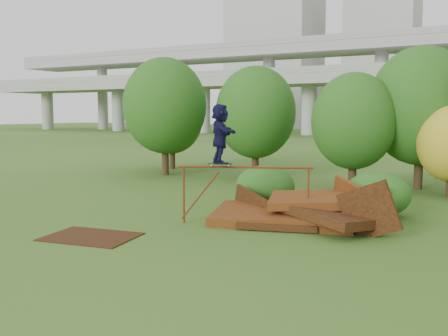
% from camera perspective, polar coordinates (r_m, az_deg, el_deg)
% --- Properties ---
extents(ground, '(240.00, 240.00, 0.00)m').
position_cam_1_polar(ground, '(12.82, -1.12, -8.18)').
color(ground, '#2D5116').
rests_on(ground, ground).
extents(scrap_pile, '(5.77, 3.43, 1.81)m').
position_cam_1_polar(scrap_pile, '(14.67, 8.41, -5.11)').
color(scrap_pile, '#411D0B').
rests_on(scrap_pile, ground).
extents(grind_rail, '(3.62, 1.56, 1.69)m').
position_cam_1_polar(grind_rail, '(14.35, 2.44, -1.32)').
color(grind_rail, '#64260F').
rests_on(grind_rail, ground).
extents(skateboard, '(0.71, 0.44, 0.07)m').
position_cam_1_polar(skateboard, '(14.36, -0.44, 0.47)').
color(skateboard, black).
rests_on(skateboard, grind_rail).
extents(skater, '(1.46, 1.50, 1.71)m').
position_cam_1_polar(skater, '(14.30, -0.44, 3.94)').
color(skater, '#101035').
rests_on(skater, skateboard).
extents(flat_plate, '(2.51, 1.96, 0.03)m').
position_cam_1_polar(flat_plate, '(13.49, -14.97, -7.60)').
color(flat_plate, '#341B0B').
rests_on(flat_plate, ground).
extents(tree_0, '(4.29, 4.29, 6.06)m').
position_cam_1_polar(tree_0, '(26.03, -6.80, 7.07)').
color(tree_0, black).
rests_on(tree_0, ground).
extents(tree_1, '(3.98, 3.98, 5.53)m').
position_cam_1_polar(tree_1, '(24.87, 3.64, 6.35)').
color(tree_1, black).
rests_on(tree_1, ground).
extents(tree_2, '(3.46, 3.46, 4.87)m').
position_cam_1_polar(tree_2, '(21.16, 14.61, 5.20)').
color(tree_2, black).
rests_on(tree_2, ground).
extents(tree_3, '(4.31, 4.31, 5.98)m').
position_cam_1_polar(tree_3, '(22.41, 21.61, 6.60)').
color(tree_3, black).
rests_on(tree_3, ground).
extents(tree_6, '(3.55, 3.55, 4.96)m').
position_cam_1_polar(tree_6, '(28.91, -5.98, 5.67)').
color(tree_6, black).
rests_on(tree_6, ground).
extents(shrub_left, '(2.06, 1.90, 1.43)m').
position_cam_1_polar(shrub_left, '(17.15, 4.71, -2.08)').
color(shrub_left, '#154512').
rests_on(shrub_left, ground).
extents(shrub_right, '(2.02, 1.85, 1.43)m').
position_cam_1_polar(shrub_right, '(16.17, 17.15, -2.85)').
color(shrub_right, '#154512').
rests_on(shrub_right, ground).
extents(freeway_overpass, '(160.00, 15.00, 13.70)m').
position_cam_1_polar(freeway_overpass, '(74.31, 24.04, 11.24)').
color(freeway_overpass, gray).
rests_on(freeway_overpass, ground).
extents(building_left, '(18.00, 16.00, 35.00)m').
position_cam_1_polar(building_left, '(115.52, 5.89, 13.36)').
color(building_left, '#9E9E99').
rests_on(building_left, ground).
extents(building_right, '(14.00, 14.00, 28.00)m').
position_cam_1_polar(building_right, '(115.45, 17.60, 11.36)').
color(building_right, '#9E9E99').
rests_on(building_right, ground).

